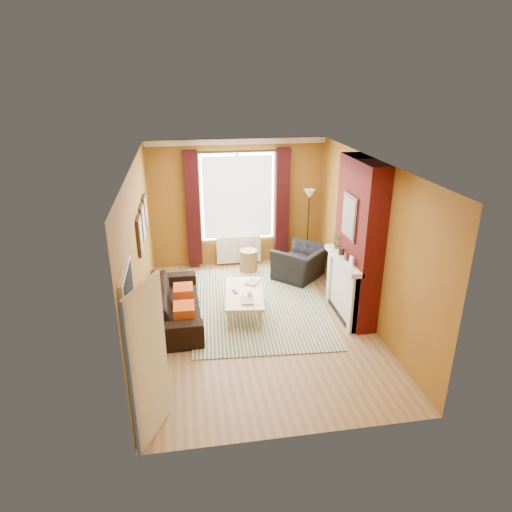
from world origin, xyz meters
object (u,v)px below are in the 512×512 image
(sofa, at_px, (175,303))
(floor_lamp, at_px, (309,206))
(coffee_table, at_px, (244,295))
(wicker_stool, at_px, (249,261))
(armchair, at_px, (301,263))

(sofa, height_order, floor_lamp, floor_lamp)
(coffee_table, bearing_deg, wicker_stool, 86.36)
(armchair, height_order, coffee_table, armchair)
(sofa, distance_m, armchair, 2.95)
(coffee_table, distance_m, floor_lamp, 2.86)
(armchair, bearing_deg, wicker_stool, -72.38)
(coffee_table, bearing_deg, floor_lamp, 57.28)
(sofa, bearing_deg, coffee_table, -92.42)
(sofa, relative_size, floor_lamp, 1.24)
(sofa, distance_m, wicker_stool, 2.46)
(sofa, relative_size, coffee_table, 1.56)
(coffee_table, relative_size, floor_lamp, 0.80)
(armchair, xyz_separation_m, coffee_table, (-1.40, -1.38, 0.05))
(armchair, xyz_separation_m, wicker_stool, (-1.03, 0.53, -0.10))
(armchair, height_order, floor_lamp, floor_lamp)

